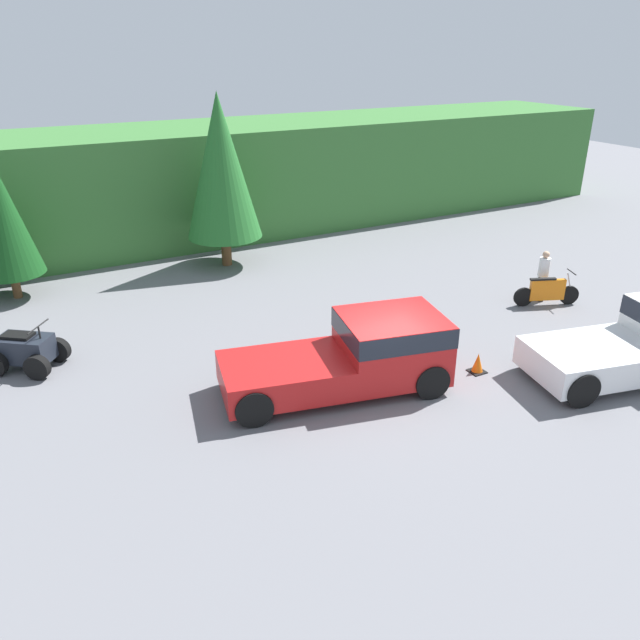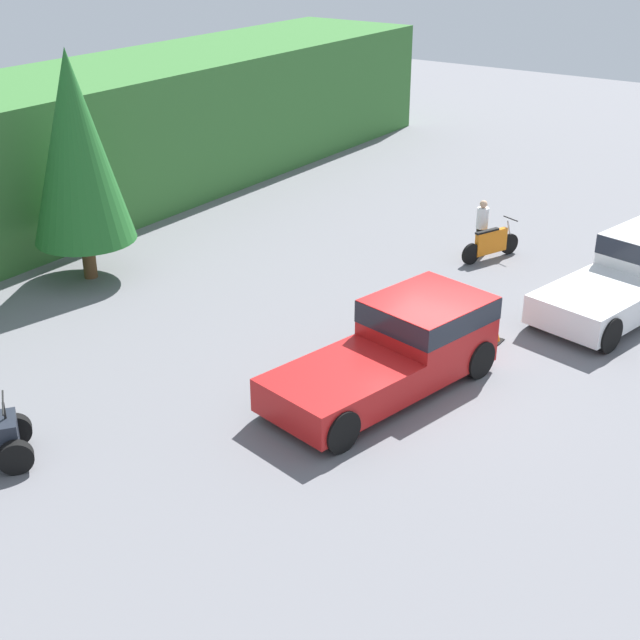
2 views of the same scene
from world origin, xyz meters
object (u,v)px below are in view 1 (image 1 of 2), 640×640
pickup_truck_red (359,352)px  rider_person (543,274)px  dirt_bike (547,292)px  quad_atv (26,351)px  traffic_cone (478,364)px

pickup_truck_red → rider_person: 8.82m
dirt_bike → quad_atv: 16.18m
dirt_bike → rider_person: rider_person is taller
pickup_truck_red → quad_atv: bearing=157.5°
dirt_bike → traffic_cone: size_ratio=3.87×
quad_atv → dirt_bike: bearing=24.6°
quad_atv → rider_person: bearing=26.2°
pickup_truck_red → rider_person: pickup_truck_red is taller
quad_atv → rider_person: (15.98, -3.03, 0.43)m
rider_person → traffic_cone: (-5.33, -2.92, -0.70)m
pickup_truck_red → rider_person: bearing=25.6°
rider_person → pickup_truck_red: bearing=-145.0°
traffic_cone → dirt_bike: bearing=25.8°
pickup_truck_red → quad_atv: pickup_truck_red is taller
pickup_truck_red → traffic_cone: 3.43m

